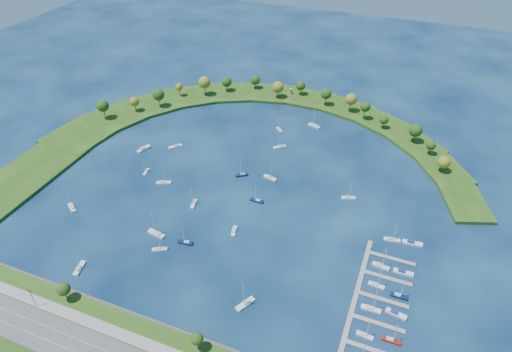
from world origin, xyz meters
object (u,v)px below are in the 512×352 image
at_px(moored_boat_4, 257,200).
at_px(docked_boat_2, 365,335).
at_px(moored_boat_17, 314,125).
at_px(docked_boat_9, 403,272).
at_px(moored_boat_16, 245,303).
at_px(docked_boat_10, 392,239).
at_px(moored_boat_1, 280,147).
at_px(moored_boat_8, 159,249).
at_px(moored_boat_10, 175,146).
at_px(moored_boat_9, 194,203).
at_px(moored_boat_15, 72,207).
at_px(moored_boat_3, 348,197).
at_px(moored_boat_12, 185,242).
at_px(docked_boat_7, 399,296).
at_px(moored_boat_7, 146,171).
at_px(moored_boat_6, 270,177).
at_px(docked_boat_6, 376,285).
at_px(harbor_tower, 291,91).
at_px(moored_boat_14, 242,175).
at_px(moored_boat_13, 144,148).
at_px(docked_boat_4, 371,308).
at_px(docked_boat_5, 396,314).
at_px(dock_system, 370,308).
at_px(moored_boat_0, 156,233).
at_px(docked_boat_3, 391,340).
at_px(moored_boat_5, 279,129).
at_px(moored_boat_18, 164,182).
at_px(docked_boat_8, 381,266).
at_px(docked_boat_11, 412,243).
at_px(moored_boat_2, 234,231).
at_px(moored_boat_11, 79,268).

xyz_separation_m(moored_boat_4, docked_boat_2, (73.06, -63.32, -0.03)).
height_order(moored_boat_17, docked_boat_9, moored_boat_17).
distance_m(moored_boat_16, docked_boat_10, 84.01).
xyz_separation_m(moored_boat_1, moored_boat_8, (-24.91, -110.05, -0.04)).
distance_m(moored_boat_10, moored_boat_16, 135.49).
xyz_separation_m(moored_boat_4, moored_boat_9, (-32.00, -15.56, -0.01)).
height_order(moored_boat_4, moored_boat_15, moored_boat_15).
height_order(moored_boat_3, moored_boat_12, moored_boat_3).
height_order(moored_boat_15, moored_boat_16, moored_boat_16).
bearing_deg(docked_boat_7, moored_boat_10, 155.52).
bearing_deg(moored_boat_9, docked_boat_2, 55.19).
bearing_deg(moored_boat_7, moored_boat_6, 99.10).
bearing_deg(moored_boat_1, docked_boat_6, 90.47).
height_order(harbor_tower, moored_boat_14, moored_boat_14).
relative_size(moored_boat_13, docked_boat_7, 1.30).
bearing_deg(docked_boat_4, docked_boat_9, 67.40).
distance_m(moored_boat_1, moored_boat_12, 102.25).
distance_m(moored_boat_3, docked_boat_5, 78.50).
bearing_deg(moored_boat_13, docked_boat_4, -96.80).
distance_m(moored_boat_1, docked_boat_4, 132.83).
height_order(docked_boat_7, docked_boat_10, docked_boat_10).
distance_m(docked_boat_5, docked_boat_10, 45.53).
xyz_separation_m(dock_system, moored_boat_0, (-111.30, 4.57, 0.64)).
bearing_deg(moored_boat_3, docked_boat_3, -88.87).
height_order(moored_boat_1, moored_boat_5, moored_boat_1).
xyz_separation_m(moored_boat_4, moored_boat_10, (-71.15, 31.82, 0.04)).
distance_m(moored_boat_15, docked_boat_10, 173.53).
distance_m(moored_boat_6, docked_boat_9, 95.98).
relative_size(moored_boat_16, docked_boat_10, 1.15).
distance_m(moored_boat_1, moored_boat_8, 112.84).
height_order(moored_boat_3, docked_boat_4, docked_boat_4).
distance_m(moored_boat_4, moored_boat_5, 79.72).
height_order(moored_boat_0, moored_boat_17, moored_boat_0).
xyz_separation_m(moored_boat_9, moored_boat_16, (53.29, -51.69, 0.08)).
xyz_separation_m(moored_boat_9, moored_boat_18, (-25.83, 10.33, 0.05)).
bearing_deg(docked_boat_9, moored_boat_3, 128.63).
bearing_deg(docked_boat_4, docked_boat_2, -90.76).
relative_size(harbor_tower, dock_system, 0.05).
bearing_deg(moored_boat_13, docked_boat_8, -88.54).
distance_m(moored_boat_1, docked_boat_11, 109.03).
relative_size(moored_boat_2, docked_boat_3, 0.97).
relative_size(dock_system, docked_boat_2, 7.79).
relative_size(moored_boat_11, docked_boat_3, 1.15).
relative_size(harbor_tower, moored_boat_10, 0.32).
xyz_separation_m(moored_boat_1, moored_boat_11, (-53.77, -134.98, 0.03)).
relative_size(moored_boat_12, moored_boat_17, 0.85).
bearing_deg(docked_boat_10, docked_boat_7, -86.56).
distance_m(moored_boat_13, docked_boat_5, 186.09).
height_order(moored_boat_2, moored_boat_9, moored_boat_9).
distance_m(moored_boat_7, docked_boat_11, 159.07).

